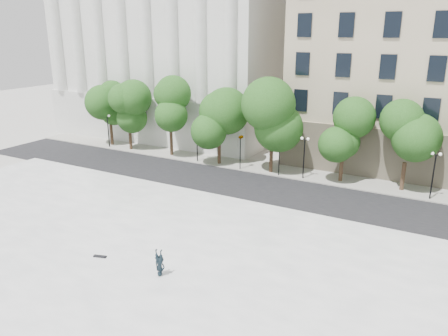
{
  "coord_description": "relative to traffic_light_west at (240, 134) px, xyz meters",
  "views": [
    {
      "loc": [
        18.46,
        -16.26,
        13.79
      ],
      "look_at": [
        3.97,
        10.0,
        4.34
      ],
      "focal_mm": 35.0,
      "sensor_mm": 36.0,
      "label": 1
    }
  ],
  "objects": [
    {
      "name": "ground",
      "position": [
        0.91,
        -22.3,
        -3.78
      ],
      "size": [
        160.0,
        160.0,
        0.0
      ],
      "primitive_type": "plane",
      "color": "#B7B5AD",
      "rests_on": "ground"
    },
    {
      "name": "plaza",
      "position": [
        0.91,
        -19.3,
        -3.55
      ],
      "size": [
        44.0,
        22.0,
        0.45
      ],
      "primitive_type": "cube",
      "color": "white",
      "rests_on": "ground"
    },
    {
      "name": "street",
      "position": [
        0.91,
        -4.3,
        -3.77
      ],
      "size": [
        60.0,
        8.0,
        0.02
      ],
      "primitive_type": "cube",
      "color": "black",
      "rests_on": "ground"
    },
    {
      "name": "far_sidewalk",
      "position": [
        0.91,
        1.7,
        -3.72
      ],
      "size": [
        60.0,
        4.0,
        0.12
      ],
      "primitive_type": "cube",
      "color": "#A5A198",
      "rests_on": "ground"
    },
    {
      "name": "building_west",
      "position": [
        -16.09,
        16.27,
        9.11
      ],
      "size": [
        31.5,
        27.65,
        25.6
      ],
      "color": "silver",
      "rests_on": "ground"
    },
    {
      "name": "traffic_light_west",
      "position": [
        0.0,
        0.0,
        0.0
      ],
      "size": [
        0.88,
        1.98,
        4.28
      ],
      "color": "black",
      "rests_on": "ground"
    },
    {
      "name": "traffic_light_east",
      "position": [
        4.28,
        0.0,
        -0.03
      ],
      "size": [
        0.56,
        1.88,
        4.25
      ],
      "color": "black",
      "rests_on": "ground"
    },
    {
      "name": "person_lying",
      "position": [
        5.61,
        -21.15,
        -3.1
      ],
      "size": [
        0.85,
        1.72,
        0.45
      ],
      "primitive_type": "imported",
      "rotation": [
        -1.54,
        0.0,
        0.16
      ],
      "color": "black",
      "rests_on": "plaza"
    },
    {
      "name": "skateboard",
      "position": [
        1.05,
        -21.22,
        -3.28
      ],
      "size": [
        0.85,
        0.45,
        0.08
      ],
      "primitive_type": "cube",
      "rotation": [
        0.0,
        0.0,
        0.3
      ],
      "color": "black",
      "rests_on": "plaza"
    },
    {
      "name": "street_trees",
      "position": [
        0.6,
        0.92,
        1.42
      ],
      "size": [
        43.77,
        5.0,
        8.03
      ],
      "color": "#382619",
      "rests_on": "ground"
    },
    {
      "name": "lamp_posts",
      "position": [
        0.28,
        0.3,
        -0.85
      ],
      "size": [
        37.11,
        0.28,
        4.31
      ],
      "color": "black",
      "rests_on": "ground"
    }
  ]
}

